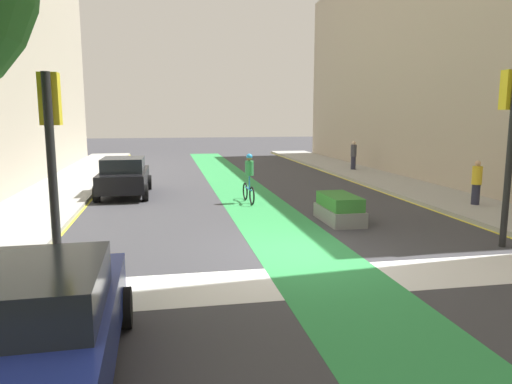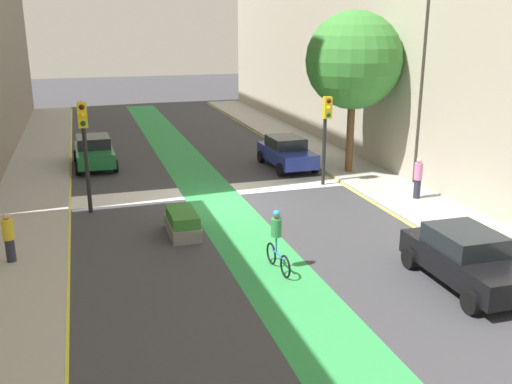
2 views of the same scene
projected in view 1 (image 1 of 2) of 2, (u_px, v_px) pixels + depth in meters
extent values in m
plane|color=#38383D|center=(298.00, 252.00, 11.49)|extent=(120.00, 120.00, 0.00)
cube|color=#2D8C47|center=(304.00, 251.00, 11.52)|extent=(2.40, 60.00, 0.01)
cube|color=silver|center=(325.00, 280.00, 9.55)|extent=(12.00, 1.80, 0.01)
cube|color=yellow|center=(32.00, 266.00, 10.39)|extent=(0.16, 60.00, 0.01)
cube|color=tan|center=(474.00, 65.00, 26.45)|extent=(9.80, 27.56, 12.04)
cylinder|color=black|center=(509.00, 160.00, 11.62)|extent=(0.16, 0.16, 4.34)
cube|color=gold|center=(510.00, 90.00, 11.55)|extent=(0.35, 0.28, 0.95)
sphere|color=#3F0A0A|center=(507.00, 78.00, 11.64)|extent=(0.20, 0.20, 0.20)
sphere|color=yellow|center=(505.00, 90.00, 11.68)|extent=(0.20, 0.20, 0.20)
sphere|color=#0C3814|center=(504.00, 103.00, 11.73)|extent=(0.20, 0.20, 0.20)
cylinder|color=black|center=(53.00, 184.00, 8.76)|extent=(0.16, 0.16, 4.03)
cube|color=gold|center=(50.00, 99.00, 8.71)|extent=(0.35, 0.28, 0.95)
sphere|color=#3F0A0A|center=(50.00, 83.00, 8.80)|extent=(0.20, 0.20, 0.20)
sphere|color=yellow|center=(51.00, 99.00, 8.85)|extent=(0.20, 0.20, 0.20)
sphere|color=#0C3814|center=(53.00, 116.00, 8.90)|extent=(0.20, 0.20, 0.20)
cube|color=black|center=(124.00, 179.00, 19.50)|extent=(1.86, 4.23, 0.70)
cube|color=black|center=(123.00, 165.00, 19.20)|extent=(1.63, 2.02, 0.55)
cylinder|color=black|center=(107.00, 183.00, 20.83)|extent=(0.23, 0.64, 0.64)
cylinder|color=black|center=(149.00, 182.00, 21.14)|extent=(0.23, 0.64, 0.64)
cylinder|color=black|center=(96.00, 194.00, 17.97)|extent=(0.23, 0.64, 0.64)
cylinder|color=black|center=(145.00, 193.00, 18.28)|extent=(0.23, 0.64, 0.64)
cube|color=navy|center=(38.00, 334.00, 5.70)|extent=(1.89, 4.24, 0.70)
cube|color=black|center=(30.00, 291.00, 5.41)|extent=(1.64, 2.04, 0.55)
cylinder|color=black|center=(124.00, 308.00, 7.36)|extent=(0.23, 0.64, 0.64)
torus|color=black|center=(245.00, 191.00, 18.51)|extent=(0.11, 0.68, 0.68)
torus|color=black|center=(252.00, 196.00, 17.50)|extent=(0.11, 0.68, 0.68)
cylinder|color=#2672BF|center=(248.00, 189.00, 17.98)|extent=(0.12, 0.95, 0.06)
cylinder|color=#2672BF|center=(249.00, 182.00, 17.79)|extent=(0.05, 0.05, 0.50)
cylinder|color=#338C4C|center=(249.00, 168.00, 17.71)|extent=(0.32, 0.32, 0.55)
sphere|color=#8C6647|center=(249.00, 158.00, 17.65)|extent=(0.22, 0.22, 0.22)
sphere|color=#268CCC|center=(249.00, 157.00, 17.64)|extent=(0.23, 0.23, 0.23)
cylinder|color=#262638|center=(476.00, 194.00, 16.75)|extent=(0.28, 0.28, 0.71)
cylinder|color=gold|center=(477.00, 175.00, 16.64)|extent=(0.34, 0.34, 0.64)
sphere|color=tan|center=(478.00, 163.00, 16.57)|extent=(0.21, 0.21, 0.21)
cylinder|color=#262638|center=(353.00, 163.00, 27.59)|extent=(0.28, 0.28, 0.75)
cylinder|color=#3F3F47|center=(354.00, 151.00, 27.48)|extent=(0.34, 0.34, 0.67)
sphere|color=beige|center=(354.00, 143.00, 27.40)|extent=(0.22, 0.22, 0.22)
cube|color=slate|center=(339.00, 215.00, 14.71)|extent=(1.01, 2.07, 0.45)
cube|color=#33722D|center=(340.00, 201.00, 14.64)|extent=(0.91, 1.87, 0.40)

